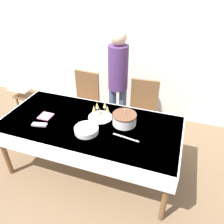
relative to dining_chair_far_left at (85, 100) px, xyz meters
name	(u,v)px	position (x,y,z in m)	size (l,w,h in m)	color
ground_plane	(93,167)	(0.46, -0.82, -0.52)	(12.00, 12.00, 0.00)	brown
wall_back	(128,37)	(0.46, 0.75, 0.83)	(8.00, 0.05, 2.70)	silver
dining_table	(90,130)	(0.46, -0.82, 0.12)	(2.10, 1.00, 0.75)	white
dining_chair_far_left	(85,100)	(0.00, 0.00, 0.00)	(0.45, 0.45, 0.95)	brown
dining_chair_far_right	(142,110)	(0.92, 0.00, 0.00)	(0.44, 0.44, 0.95)	brown
birthday_cake	(124,119)	(0.84, -0.70, 0.29)	(0.28, 0.28, 0.21)	white
champagne_tray	(101,112)	(0.54, -0.66, 0.31)	(0.29, 0.29, 0.18)	silver
plate_stack_main	(86,130)	(0.50, -0.98, 0.26)	(0.26, 0.26, 0.06)	white
cake_knife	(126,138)	(0.93, -0.93, 0.23)	(0.30, 0.06, 0.00)	silver
fork_pile	(39,125)	(-0.07, -1.04, 0.23)	(0.18, 0.09, 0.02)	silver
napkin_pile	(46,116)	(-0.10, -0.87, 0.23)	(0.15, 0.15, 0.01)	pink
person_standing	(118,76)	(0.52, 0.07, 0.45)	(0.28, 0.28, 1.62)	#3F4C72
high_chair	(26,99)	(-0.95, -0.22, -0.04)	(0.33, 0.35, 0.71)	brown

